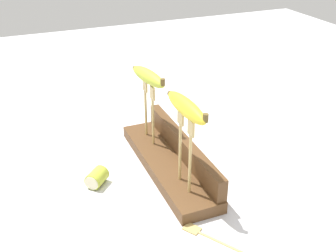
{
  "coord_description": "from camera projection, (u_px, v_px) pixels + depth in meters",
  "views": [
    {
      "loc": [
        0.85,
        -0.35,
        0.62
      ],
      "look_at": [
        0.0,
        0.0,
        0.13
      ],
      "focal_mm": 43.94,
      "sensor_mm": 36.0,
      "label": 1
    }
  ],
  "objects": [
    {
      "name": "fork_fallen_near",
      "position": [
        210.0,
        237.0,
        0.87
      ],
      "size": [
        0.16,
        0.11,
        0.01
      ],
      "color": "tan",
      "rests_on": "ground"
    },
    {
      "name": "fork_stand_left",
      "position": [
        149.0,
        106.0,
        1.13
      ],
      "size": [
        0.08,
        0.01,
        0.17
      ],
      "color": "tan",
      "rests_on": "wooden_board"
    },
    {
      "name": "ground_plane",
      "position": [
        168.0,
        169.0,
        1.1
      ],
      "size": [
        3.0,
        3.0,
        0.0
      ],
      "primitive_type": "plane",
      "color": "silver"
    },
    {
      "name": "banana_chunk_near",
      "position": [
        97.0,
        178.0,
        1.03
      ],
      "size": [
        0.07,
        0.07,
        0.04
      ],
      "color": "#B2C138",
      "rests_on": "ground"
    },
    {
      "name": "wooden_board",
      "position": [
        168.0,
        164.0,
        1.09
      ],
      "size": [
        0.44,
        0.11,
        0.03
      ],
      "primitive_type": "cube",
      "color": "brown",
      "rests_on": "ground"
    },
    {
      "name": "fork_stand_right",
      "position": [
        185.0,
        145.0,
        0.93
      ],
      "size": [
        0.08,
        0.01,
        0.19
      ],
      "color": "tan",
      "rests_on": "wooden_board"
    },
    {
      "name": "banana_raised_left",
      "position": [
        148.0,
        76.0,
        1.09
      ],
      "size": [
        0.16,
        0.06,
        0.04
      ],
      "color": "#B2C138",
      "rests_on": "fork_stand_left"
    },
    {
      "name": "board_backstop",
      "position": [
        183.0,
        147.0,
        1.09
      ],
      "size": [
        0.43,
        0.03,
        0.06
      ],
      "primitive_type": "cube",
      "color": "brown",
      "rests_on": "wooden_board"
    },
    {
      "name": "banana_raised_right",
      "position": [
        186.0,
        107.0,
        0.89
      ],
      "size": [
        0.17,
        0.04,
        0.04
      ],
      "color": "yellow",
      "rests_on": "fork_stand_right"
    }
  ]
}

